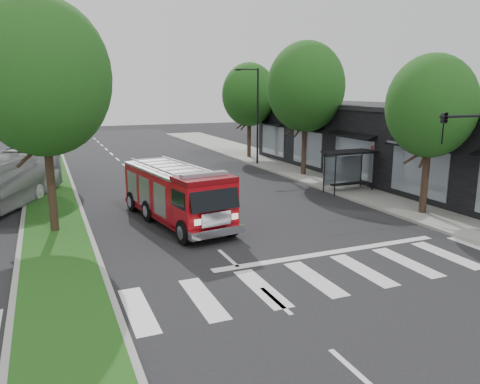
% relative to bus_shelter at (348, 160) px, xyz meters
% --- Properties ---
extents(ground, '(140.00, 140.00, 0.00)m').
position_rel_bus_shelter_xyz_m(ground, '(-11.20, -8.15, -2.04)').
color(ground, black).
rests_on(ground, ground).
extents(sidewalk_right, '(5.00, 80.00, 0.15)m').
position_rel_bus_shelter_xyz_m(sidewalk_right, '(1.30, 1.85, -1.96)').
color(sidewalk_right, gray).
rests_on(sidewalk_right, ground).
extents(median, '(3.00, 50.00, 0.15)m').
position_rel_bus_shelter_xyz_m(median, '(-17.20, 9.85, -1.96)').
color(median, gray).
rests_on(median, ground).
extents(storefront_row, '(8.00, 30.00, 5.00)m').
position_rel_bus_shelter_xyz_m(storefront_row, '(5.80, 1.85, 0.46)').
color(storefront_row, black).
rests_on(storefront_row, ground).
extents(bus_shelter, '(3.20, 1.60, 2.61)m').
position_rel_bus_shelter_xyz_m(bus_shelter, '(0.00, 0.00, 0.00)').
color(bus_shelter, black).
rests_on(bus_shelter, ground).
extents(tree_right_near, '(4.40, 4.40, 8.05)m').
position_rel_bus_shelter_xyz_m(tree_right_near, '(0.30, -6.15, 3.47)').
color(tree_right_near, black).
rests_on(tree_right_near, ground).
extents(tree_right_mid, '(5.60, 5.60, 9.72)m').
position_rel_bus_shelter_xyz_m(tree_right_mid, '(0.30, 5.85, 4.45)').
color(tree_right_mid, black).
rests_on(tree_right_mid, ground).
extents(tree_right_far, '(5.00, 5.00, 8.73)m').
position_rel_bus_shelter_xyz_m(tree_right_far, '(0.30, 15.85, 3.80)').
color(tree_right_far, black).
rests_on(tree_right_far, ground).
extents(tree_median_near, '(5.80, 5.80, 10.16)m').
position_rel_bus_shelter_xyz_m(tree_median_near, '(-17.20, -2.15, 4.77)').
color(tree_median_near, black).
rests_on(tree_median_near, ground).
extents(tree_median_far, '(5.60, 5.60, 9.72)m').
position_rel_bus_shelter_xyz_m(tree_median_far, '(-17.20, 11.85, 4.45)').
color(tree_median_far, black).
rests_on(tree_median_far, ground).
extents(streetlight_right_far, '(2.11, 0.20, 8.00)m').
position_rel_bus_shelter_xyz_m(streetlight_right_far, '(-0.85, 11.85, 2.44)').
color(streetlight_right_far, black).
rests_on(streetlight_right_far, ground).
extents(fire_engine, '(3.73, 8.62, 2.89)m').
position_rel_bus_shelter_xyz_m(fire_engine, '(-11.67, -2.58, -0.65)').
color(fire_engine, '#64050A').
rests_on(fire_engine, ground).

